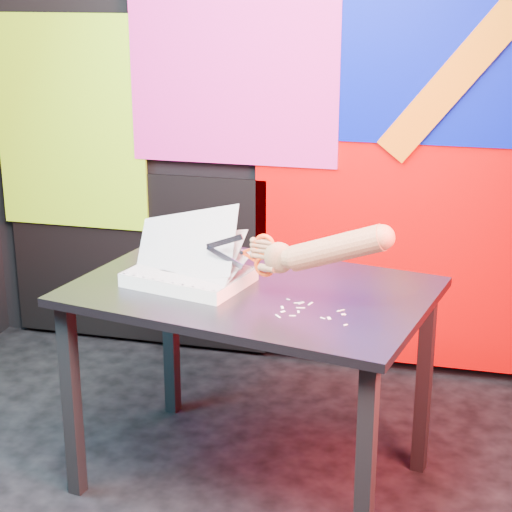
# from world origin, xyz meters

# --- Properties ---
(room) EXTENTS (3.01, 3.01, 2.71)m
(room) POSITION_xyz_m (0.00, 0.00, 1.35)
(room) COLOR black
(room) RESTS_ON ground
(backdrop) EXTENTS (2.88, 0.05, 2.08)m
(backdrop) POSITION_xyz_m (0.06, 1.46, 0.96)
(backdrop) COLOR #D30001
(backdrop) RESTS_ON ground
(work_table) EXTENTS (1.31, 1.00, 0.75)m
(work_table) POSITION_xyz_m (0.10, 0.42, 0.66)
(work_table) COLOR black
(work_table) RESTS_ON ground
(printout_stack) EXTENTS (0.44, 0.37, 0.29)m
(printout_stack) POSITION_xyz_m (-0.12, 0.41, 0.78)
(printout_stack) COLOR white
(printout_stack) RESTS_ON work_table
(scissors) EXTENTS (0.25, 0.06, 0.15)m
(scissors) POSITION_xyz_m (0.15, 0.34, 0.90)
(scissors) COLOR #B1BBD0
(scissors) RESTS_ON printout_stack
(hand_forearm) EXTENTS (0.46, 0.15, 0.21)m
(hand_forearm) POSITION_xyz_m (0.38, 0.29, 0.95)
(hand_forearm) COLOR #AF794B
(hand_forearm) RESTS_ON work_table
(paper_clippings) EXTENTS (0.23, 0.18, 0.00)m
(paper_clippings) POSITION_xyz_m (0.32, 0.26, 0.75)
(paper_clippings) COLOR white
(paper_clippings) RESTS_ON work_table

